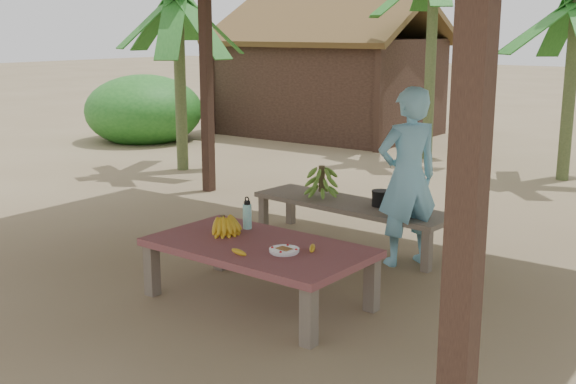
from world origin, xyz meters
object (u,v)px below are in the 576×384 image
Objects in this scene: work_table at (258,252)px; bench at (352,208)px; water_flask at (247,215)px; woman at (408,177)px; ripe_banana_bunch at (223,224)px; cooking_pot at (381,199)px; plate at (284,251)px.

work_table reaches higher than bench.
woman is at bearing 56.44° from water_flask.
bench is 7.55× the size of ripe_banana_bunch.
ripe_banana_bunch reaches higher than cooking_pot.
bench is at bearing 99.24° from work_table.
water_flask is 0.17× the size of woman.
work_table is 1.08× the size of woman.
work_table is at bearing -77.72° from bench.
woman reaches higher than water_flask.
water_flask reaches higher than bench.
ripe_banana_bunch is 0.26m from water_flask.
woman is at bearing -11.88° from bench.
woman reaches higher than cooking_pot.
bench is 1.33× the size of woman.
cooking_pot reaches higher than work_table.
water_flask is at bearing 142.00° from work_table.
woman reaches higher than bench.
plate is at bearing -83.13° from cooking_pot.
bench is 9.50× the size of plate.
cooking_pot is at bearing 15.05° from bench.
bench is (-0.24, 1.84, -0.04)m from work_table.
cooking_pot is (0.44, 1.58, -0.09)m from water_flask.
plate is (0.73, -0.12, -0.07)m from ripe_banana_bunch.
work_table is 1.90m from cooking_pot.
work_table is 7.76× the size of plate.
bench is at bearing -72.70° from woman.
water_flask is at bearing -89.92° from bench.
woman is (0.50, 1.61, 0.41)m from work_table.
ripe_banana_bunch is 1.66× the size of cooking_pot.
woman is at bearing 74.71° from work_table.
bench is 1.55m from water_flask.
ripe_banana_bunch is 1.83m from woman.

